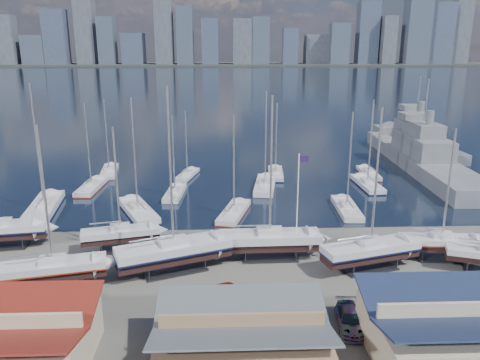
{
  "coord_description": "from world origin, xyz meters",
  "views": [
    {
      "loc": [
        -1.27,
        -55.02,
        22.11
      ],
      "look_at": [
        1.18,
        8.0,
        4.2
      ],
      "focal_mm": 35.0,
      "sensor_mm": 36.0,
      "label": 1
    }
  ],
  "objects_px": {
    "car_a": "(75,304)",
    "flagpole": "(298,199)",
    "naval_ship_east": "(420,159)",
    "naval_ship_west": "(414,139)"
  },
  "relations": [
    {
      "from": "naval_ship_west",
      "to": "flagpole",
      "type": "relative_size",
      "value": 3.32
    },
    {
      "from": "naval_ship_east",
      "to": "flagpole",
      "type": "relative_size",
      "value": 4.2
    },
    {
      "from": "naval_ship_west",
      "to": "flagpole",
      "type": "height_order",
      "value": "naval_ship_west"
    },
    {
      "from": "car_a",
      "to": "flagpole",
      "type": "bearing_deg",
      "value": 49.35
    },
    {
      "from": "naval_ship_east",
      "to": "car_a",
      "type": "relative_size",
      "value": 12.46
    },
    {
      "from": "car_a",
      "to": "naval_ship_east",
      "type": "bearing_deg",
      "value": 67.35
    },
    {
      "from": "naval_ship_east",
      "to": "naval_ship_west",
      "type": "distance_m",
      "value": 20.36
    },
    {
      "from": "car_a",
      "to": "flagpole",
      "type": "xyz_separation_m",
      "value": [
        20.98,
        10.21,
        5.98
      ]
    },
    {
      "from": "car_a",
      "to": "flagpole",
      "type": "distance_m",
      "value": 24.08
    },
    {
      "from": "naval_ship_east",
      "to": "flagpole",
      "type": "xyz_separation_m",
      "value": [
        -29.78,
        -38.73,
        4.97
      ]
    }
  ]
}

